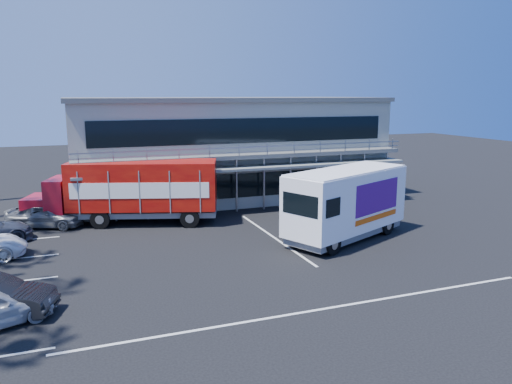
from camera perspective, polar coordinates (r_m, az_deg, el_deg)
name	(u,v)px	position (r m, az deg, el deg)	size (l,w,h in m)	color
ground	(259,259)	(23.43, 0.36, -7.62)	(120.00, 120.00, 0.00)	black
building	(225,147)	(37.50, -3.56, 5.16)	(22.40, 12.00, 7.30)	gray
red_truck	(131,190)	(30.13, -14.13, 0.27)	(11.23, 5.78, 3.70)	maroon
white_van	(346,202)	(26.49, 10.27, -1.18)	(7.97, 5.53, 3.70)	white
parked_car_e	(45,215)	(31.07, -22.98, -2.42)	(1.72, 4.28, 1.46)	slate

